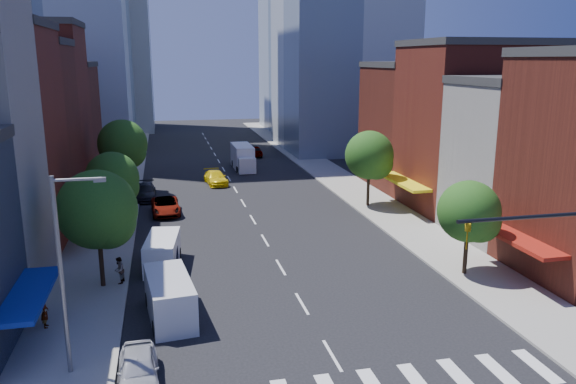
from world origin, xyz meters
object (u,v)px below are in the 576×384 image
Objects in this scene: parked_car_front at (138,369)px; parked_car_third at (166,206)px; cargo_van_far at (162,253)px; traffic_car_far at (254,151)px; traffic_car_oncoming at (237,160)px; parked_car_rear at (145,192)px; pedestrian_near at (45,312)px; cargo_van_near at (170,299)px; taxi at (216,178)px; pedestrian_far at (119,270)px; parked_car_second at (168,258)px; box_truck at (243,158)px.

parked_car_front is 0.81× the size of parked_car_third.
traffic_car_far is (13.34, 43.25, -0.27)m from cargo_van_far.
parked_car_front reaches higher than traffic_car_oncoming.
traffic_car_far reaches higher than parked_car_rear.
cargo_van_far is 45.26m from traffic_car_far.
parked_car_front is 2.60× the size of pedestrian_near.
traffic_car_far is (12.97, 51.30, -0.38)m from cargo_van_near.
cargo_van_near is at bearing 74.37° from parked_car_front.
cargo_van_near is at bearing -105.96° from taxi.
traffic_car_far is at bearing 174.42° from pedestrian_far.
parked_car_front is 40.42m from taxi.
pedestrian_near is (-12.08, -33.44, 0.23)m from taxi.
cargo_van_far reaches higher than parked_car_front.
parked_car_rear reaches higher than parked_car_front.
parked_car_second is 0.72× the size of cargo_van_near.
box_truck is at bearing 69.72° from traffic_car_far.
pedestrian_far is at bearing 95.17° from parked_car_front.
traffic_car_far is at bearing 80.04° from cargo_van_far.
traffic_car_far is 9.92m from box_truck.
parked_car_third is 3.14× the size of pedestrian_far.
traffic_car_oncoming is (11.13, 51.28, -0.08)m from parked_car_front.
box_truck is (10.01, 33.87, 0.77)m from parked_car_second.
parked_car_second is 0.78× the size of parked_car_third.
pedestrian_far is (-1.56, 11.67, 0.27)m from parked_car_front.
cargo_van_far is at bearing 83.17° from parked_car_front.
cargo_van_near is (0.02, -7.99, 0.48)m from parked_car_second.
traffic_car_oncoming is 3.28m from box_truck.
box_truck reaches higher than parked_car_rear.
parked_car_front is 49.47m from box_truck.
cargo_van_near is at bearing -92.68° from parked_car_third.
pedestrian_far is at bearing -92.55° from parked_car_rear.
traffic_car_far is at bearing -25.77° from pedestrian_near.
parked_car_front is 8.05m from pedestrian_near.
parked_car_second is 35.33m from box_truck.
parked_car_front is 0.82× the size of parked_car_rear.
taxi is at bearing 83.86° from cargo_van_far.
cargo_van_far is 1.13× the size of traffic_car_far.
parked_car_third is 1.16× the size of traffic_car_far.
cargo_van_far is at bearing -94.17° from parked_car_third.
cargo_van_far is at bearing 75.66° from traffic_car_oncoming.
parked_car_front is 28.22m from parked_car_third.
taxi is at bearing -24.90° from pedestrian_near.
parked_car_front is 59.34m from traffic_car_far.
taxi is at bearing 61.21° from parked_car_third.
taxi is 35.56m from pedestrian_near.
pedestrian_far is (-2.66, -2.63, -0.06)m from cargo_van_far.
cargo_van_far is (-0.37, 8.05, -0.11)m from cargo_van_near.
traffic_car_oncoming is (10.03, 36.98, -0.41)m from cargo_van_far.
pedestrian_far is (-15.99, -45.88, 0.21)m from traffic_car_far.
parked_car_front is 2.53× the size of pedestrian_far.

